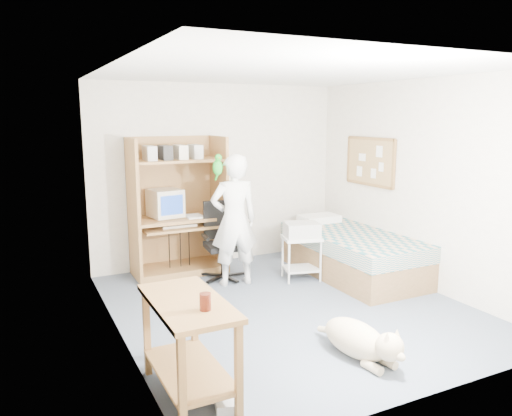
# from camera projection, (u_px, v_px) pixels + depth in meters

# --- Properties ---
(floor) EXTENTS (4.00, 4.00, 0.00)m
(floor) POSITION_uv_depth(u_px,v_px,m) (289.00, 307.00, 5.48)
(floor) COLOR #434A5B
(floor) RESTS_ON ground
(wall_back) EXTENTS (3.60, 0.02, 2.50)m
(wall_back) POSITION_uv_depth(u_px,v_px,m) (219.00, 175.00, 7.01)
(wall_back) COLOR beige
(wall_back) RESTS_ON floor
(wall_right) EXTENTS (0.02, 4.00, 2.50)m
(wall_right) POSITION_uv_depth(u_px,v_px,m) (419.00, 184.00, 6.03)
(wall_right) COLOR beige
(wall_right) RESTS_ON floor
(wall_left) EXTENTS (0.02, 4.00, 2.50)m
(wall_left) POSITION_uv_depth(u_px,v_px,m) (116.00, 208.00, 4.46)
(wall_left) COLOR beige
(wall_left) RESTS_ON floor
(ceiling) EXTENTS (3.60, 4.00, 0.02)m
(ceiling) POSITION_uv_depth(u_px,v_px,m) (292.00, 72.00, 5.02)
(ceiling) COLOR white
(ceiling) RESTS_ON wall_back
(computer_hutch) EXTENTS (1.20, 0.63, 1.80)m
(computer_hutch) POSITION_uv_depth(u_px,v_px,m) (177.00, 212.00, 6.55)
(computer_hutch) COLOR olive
(computer_hutch) RESTS_ON floor
(bed) EXTENTS (1.02, 2.02, 0.66)m
(bed) POSITION_uv_depth(u_px,v_px,m) (352.00, 253.00, 6.53)
(bed) COLOR brown
(bed) RESTS_ON floor
(side_desk) EXTENTS (0.50, 1.00, 0.75)m
(side_desk) POSITION_uv_depth(u_px,v_px,m) (189.00, 333.00, 3.65)
(side_desk) COLOR brown
(side_desk) RESTS_ON floor
(corkboard) EXTENTS (0.04, 0.94, 0.66)m
(corkboard) POSITION_uv_depth(u_px,v_px,m) (370.00, 162.00, 6.78)
(corkboard) COLOR #A07B47
(corkboard) RESTS_ON wall_right
(office_chair) EXTENTS (0.55, 0.55, 0.97)m
(office_chair) POSITION_uv_depth(u_px,v_px,m) (222.00, 251.00, 6.41)
(office_chair) COLOR black
(office_chair) RESTS_ON floor
(person) EXTENTS (0.63, 0.45, 1.62)m
(person) POSITION_uv_depth(u_px,v_px,m) (234.00, 220.00, 6.08)
(person) COLOR white
(person) RESTS_ON floor
(parrot) EXTENTS (0.12, 0.21, 0.33)m
(parrot) POSITION_uv_depth(u_px,v_px,m) (218.00, 166.00, 5.88)
(parrot) COLOR #148B1B
(parrot) RESTS_ON person
(dog) EXTENTS (0.41, 1.02, 0.38)m
(dog) POSITION_uv_depth(u_px,v_px,m) (360.00, 340.00, 4.29)
(dog) COLOR #C6B284
(dog) RESTS_ON floor
(printer_cart) EXTENTS (0.55, 0.48, 0.56)m
(printer_cart) POSITION_uv_depth(u_px,v_px,m) (301.00, 251.00, 6.34)
(printer_cart) COLOR silver
(printer_cart) RESTS_ON floor
(printer) EXTENTS (0.49, 0.42, 0.18)m
(printer) POSITION_uv_depth(u_px,v_px,m) (302.00, 230.00, 6.29)
(printer) COLOR #A9A9A4
(printer) RESTS_ON printer_cart
(crt_monitor) EXTENTS (0.43, 0.45, 0.36)m
(crt_monitor) POSITION_uv_depth(u_px,v_px,m) (165.00, 203.00, 6.47)
(crt_monitor) COLOR beige
(crt_monitor) RESTS_ON computer_hutch
(keyboard) EXTENTS (0.45, 0.16, 0.03)m
(keyboard) POSITION_uv_depth(u_px,v_px,m) (179.00, 226.00, 6.42)
(keyboard) COLOR beige
(keyboard) RESTS_ON computer_hutch
(pencil_cup) EXTENTS (0.08, 0.08, 0.12)m
(pencil_cup) POSITION_uv_depth(u_px,v_px,m) (207.00, 211.00, 6.64)
(pencil_cup) COLOR gold
(pencil_cup) RESTS_ON computer_hutch
(drink_glass) EXTENTS (0.08, 0.08, 0.12)m
(drink_glass) POSITION_uv_depth(u_px,v_px,m) (205.00, 302.00, 3.41)
(drink_glass) COLOR #3B1209
(drink_glass) RESTS_ON side_desk
(floor_box_a) EXTENTS (0.31, 0.29, 0.10)m
(floor_box_a) POSITION_uv_depth(u_px,v_px,m) (199.00, 390.00, 3.71)
(floor_box_a) COLOR white
(floor_box_a) RESTS_ON floor
(floor_box_b) EXTENTS (0.23, 0.26, 0.08)m
(floor_box_b) POSITION_uv_depth(u_px,v_px,m) (228.00, 403.00, 3.56)
(floor_box_b) COLOR beige
(floor_box_b) RESTS_ON floor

